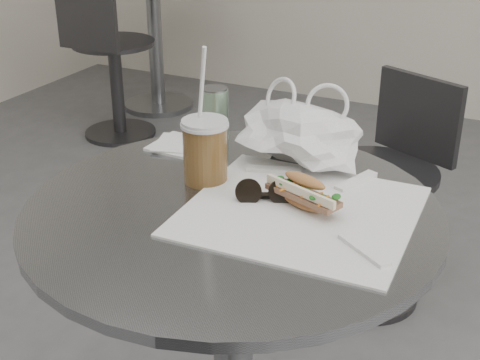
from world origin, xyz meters
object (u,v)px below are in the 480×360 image
at_px(bg_chair, 111,72).
at_px(bg_table, 155,28).
at_px(cafe_table, 233,329).
at_px(chair_far, 381,205).
at_px(drink_can, 215,114).
at_px(sunglasses, 265,194).
at_px(iced_coffee, 205,150).
at_px(banh_mi, 304,192).

bearing_deg(bg_chair, bg_table, 94.72).
xyz_separation_m(cafe_table, chair_far, (0.06, 0.93, -0.14)).
distance_m(bg_table, chair_far, 2.10).
bearing_deg(cafe_table, drink_can, 123.51).
bearing_deg(bg_table, sunglasses, -52.69).
height_order(bg_table, bg_chair, bg_chair).
bearing_deg(sunglasses, iced_coffee, 140.50).
xyz_separation_m(iced_coffee, sunglasses, (0.14, -0.04, -0.05)).
xyz_separation_m(bg_chair, sunglasses, (1.59, -1.65, 0.41)).
distance_m(cafe_table, sunglasses, 0.30).
height_order(cafe_table, banh_mi, banh_mi).
bearing_deg(cafe_table, banh_mi, 22.35).
distance_m(cafe_table, banh_mi, 0.33).
xyz_separation_m(bg_table, sunglasses, (1.65, -2.16, 0.29)).
bearing_deg(sunglasses, bg_table, 101.90).
distance_m(cafe_table, drink_can, 0.47).
height_order(chair_far, sunglasses, sunglasses).
relative_size(cafe_table, chair_far, 1.06).
distance_m(bg_table, drink_can, 2.41).
height_order(iced_coffee, sunglasses, iced_coffee).
relative_size(bg_table, iced_coffee, 2.75).
height_order(cafe_table, bg_chair, bg_chair).
bearing_deg(cafe_table, bg_table, 126.03).
relative_size(chair_far, iced_coffee, 2.67).
relative_size(bg_chair, sunglasses, 7.42).
xyz_separation_m(bg_chair, iced_coffee, (1.45, -1.62, 0.45)).
distance_m(bg_table, sunglasses, 2.73).
bearing_deg(cafe_table, sunglasses, 40.39).
height_order(bg_table, banh_mi, banh_mi).
height_order(sunglasses, drink_can, drink_can).
relative_size(cafe_table, bg_table, 1.03).
relative_size(banh_mi, drink_can, 1.62).
bearing_deg(bg_table, drink_can, -53.62).
height_order(banh_mi, sunglasses, banh_mi).
bearing_deg(cafe_table, bg_chair, 132.36).
xyz_separation_m(chair_far, drink_can, (-0.24, -0.65, 0.48)).
distance_m(cafe_table, iced_coffee, 0.36).
height_order(cafe_table, drink_can, drink_can).
bearing_deg(drink_can, bg_table, 126.38).
height_order(chair_far, iced_coffee, iced_coffee).
xyz_separation_m(cafe_table, bg_table, (-1.60, 2.20, -0.00)).
bearing_deg(sunglasses, cafe_table, -165.02).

